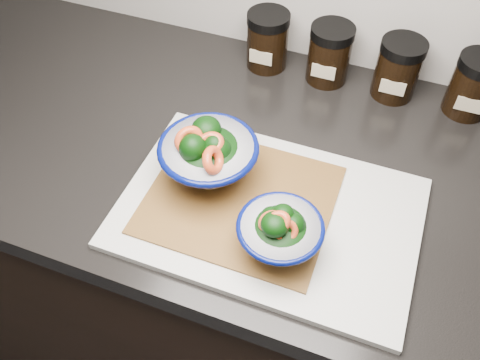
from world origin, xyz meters
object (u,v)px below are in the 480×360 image
at_px(bowl_left, 209,156).
at_px(spice_jar_a, 268,40).
at_px(spice_jar_c, 398,69).
at_px(cutting_board, 269,213).
at_px(bowl_right, 280,232).
at_px(spice_jar_b, 329,54).
at_px(spice_jar_d, 474,85).

xyz_separation_m(bowl_left, spice_jar_a, (-0.02, 0.33, -0.01)).
bearing_deg(spice_jar_c, cutting_board, -109.60).
bearing_deg(bowl_right, spice_jar_b, 94.94).
xyz_separation_m(cutting_board, bowl_right, (0.03, -0.06, 0.05)).
height_order(bowl_left, spice_jar_b, bowl_left).
xyz_separation_m(spice_jar_a, spice_jar_b, (0.12, 0.00, 0.00)).
bearing_deg(spice_jar_d, cutting_board, -126.10).
bearing_deg(cutting_board, spice_jar_b, 90.22).
bearing_deg(spice_jar_b, bowl_right, -85.06).
height_order(spice_jar_c, spice_jar_d, same).
relative_size(bowl_right, spice_jar_a, 1.08).
relative_size(spice_jar_c, spice_jar_d, 1.00).
height_order(spice_jar_b, spice_jar_d, same).
bearing_deg(cutting_board, bowl_left, 165.78).
bearing_deg(spice_jar_c, bowl_left, -125.66).
height_order(cutting_board, spice_jar_b, spice_jar_b).
distance_m(cutting_board, bowl_left, 0.13).
height_order(bowl_left, bowl_right, bowl_left).
distance_m(spice_jar_c, spice_jar_d, 0.13).
height_order(bowl_right, spice_jar_d, spice_jar_d).
bearing_deg(spice_jar_a, spice_jar_c, 0.00).
distance_m(bowl_left, bowl_right, 0.17).
bearing_deg(spice_jar_b, spice_jar_d, 0.00).
xyz_separation_m(bowl_left, bowl_right, (0.14, -0.09, -0.01)).
relative_size(bowl_left, spice_jar_a, 1.37).
height_order(bowl_right, spice_jar_b, spice_jar_b).
relative_size(cutting_board, spice_jar_d, 3.98).
bearing_deg(spice_jar_b, spice_jar_c, 0.00).
bearing_deg(spice_jar_d, bowl_left, -138.29).
bearing_deg(cutting_board, spice_jar_d, 53.90).
distance_m(bowl_right, spice_jar_b, 0.42).
xyz_separation_m(cutting_board, spice_jar_d, (0.26, 0.36, 0.05)).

